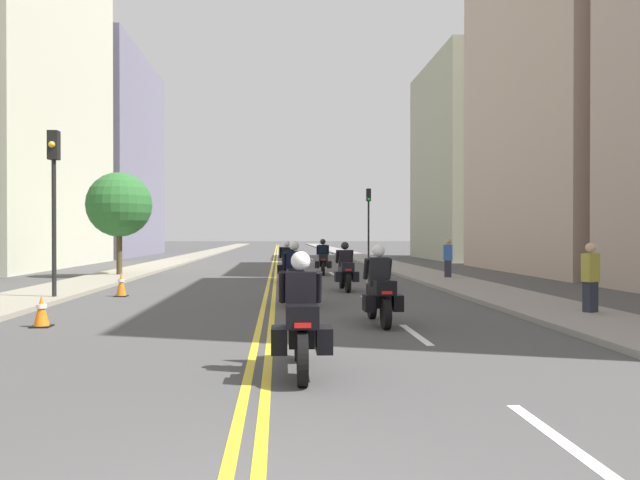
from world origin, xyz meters
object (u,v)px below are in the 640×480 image
at_px(motorcycle_1, 380,293).
at_px(traffic_light_near, 54,183).
at_px(motorcycle_0, 301,324).
at_px(traffic_light_far, 369,212).
at_px(street_tree_1, 119,205).
at_px(traffic_cone_0, 41,311).
at_px(traffic_cone_2, 121,284).
at_px(motorcycle_2, 294,279).
at_px(motorcycle_4, 287,265).
at_px(pedestrian_1, 448,259).
at_px(pedestrian_0, 590,279).
at_px(motorcycle_3, 345,271).
at_px(motorcycle_5, 323,260).

bearing_deg(motorcycle_1, traffic_light_near, 146.82).
height_order(motorcycle_0, motorcycle_1, motorcycle_1).
height_order(traffic_light_far, street_tree_1, traffic_light_far).
relative_size(traffic_cone_0, traffic_light_near, 0.14).
height_order(traffic_cone_2, traffic_light_far, traffic_light_far).
distance_m(motorcycle_0, street_tree_1, 20.78).
relative_size(motorcycle_2, motorcycle_4, 1.00).
distance_m(traffic_cone_2, pedestrian_1, 12.95).
relative_size(pedestrian_1, street_tree_1, 0.37).
bearing_deg(traffic_cone_2, traffic_light_near, -144.20).
xyz_separation_m(traffic_light_near, pedestrian_0, (13.07, -4.35, -2.40)).
bearing_deg(pedestrian_0, traffic_cone_0, -22.72).
xyz_separation_m(motorcycle_3, motorcycle_4, (-1.86, 3.94, 0.02)).
height_order(traffic_light_near, street_tree_1, traffic_light_near).
distance_m(motorcycle_0, motorcycle_4, 16.09).
bearing_deg(motorcycle_5, traffic_cone_0, -110.88).
height_order(pedestrian_0, street_tree_1, street_tree_1).
xyz_separation_m(traffic_cone_2, street_tree_1, (-2.22, 8.67, 2.75)).
bearing_deg(motorcycle_3, motorcycle_2, -114.36).
relative_size(motorcycle_0, traffic_light_near, 0.47).
bearing_deg(motorcycle_5, traffic_light_far, 73.28).
bearing_deg(motorcycle_5, motorcycle_1, -87.88).
height_order(motorcycle_0, motorcycle_4, motorcycle_4).
height_order(motorcycle_5, traffic_cone_0, motorcycle_5).
bearing_deg(traffic_light_near, traffic_cone_0, -73.23).
bearing_deg(motorcycle_0, pedestrian_0, 38.71).
relative_size(traffic_light_far, pedestrian_1, 2.88).
relative_size(motorcycle_4, traffic_cone_0, 3.40).
distance_m(motorcycle_3, traffic_cone_2, 6.98).
relative_size(traffic_light_near, pedestrian_1, 2.84).
bearing_deg(motorcycle_3, motorcycle_4, 114.16).
xyz_separation_m(motorcycle_1, traffic_light_near, (-8.24, 5.14, 2.60)).
bearing_deg(motorcycle_5, pedestrian_0, -70.26).
height_order(motorcycle_5, street_tree_1, street_tree_1).
distance_m(traffic_light_far, street_tree_1, 17.23).
distance_m(traffic_light_near, pedestrian_0, 13.98).
xyz_separation_m(motorcycle_2, traffic_light_near, (-6.60, 1.51, 2.58)).
relative_size(traffic_cone_0, traffic_cone_2, 0.87).
bearing_deg(motorcycle_4, motorcycle_2, -91.15).
relative_size(motorcycle_0, traffic_cone_0, 3.42).
bearing_deg(pedestrian_0, traffic_light_far, -113.49).
height_order(motorcycle_1, traffic_light_far, traffic_light_far).
height_order(motorcycle_0, pedestrian_0, pedestrian_0).
bearing_deg(motorcycle_3, traffic_cone_2, -168.91).
height_order(traffic_cone_2, traffic_light_near, traffic_light_near).
xyz_separation_m(motorcycle_2, pedestrian_0, (6.46, -2.84, 0.18)).
height_order(traffic_light_far, pedestrian_1, traffic_light_far).
distance_m(motorcycle_4, pedestrian_0, 12.70).
relative_size(motorcycle_1, motorcycle_3, 1.00).
relative_size(motorcycle_2, pedestrian_0, 1.34).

